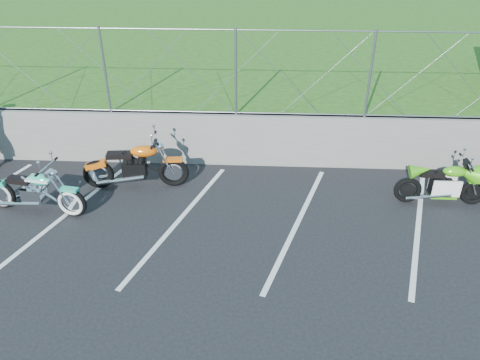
{
  "coord_description": "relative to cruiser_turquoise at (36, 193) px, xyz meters",
  "views": [
    {
      "loc": [
        1.64,
        -6.82,
        5.46
      ],
      "look_at": [
        1.21,
        1.3,
        0.78
      ],
      "focal_mm": 35.0,
      "sensor_mm": 36.0,
      "label": 1
    }
  ],
  "objects": [
    {
      "name": "cruiser_turquoise",
      "position": [
        0.0,
        0.0,
        0.0
      ],
      "size": [
        2.26,
        0.71,
        1.13
      ],
      "rotation": [
        0.0,
        0.0,
        -0.15
      ],
      "color": "black",
      "rests_on": "ground"
    },
    {
      "name": "sportbike_green",
      "position": [
        8.47,
        0.78,
        -0.01
      ],
      "size": [
        1.97,
        0.7,
        1.02
      ],
      "rotation": [
        0.0,
        0.0,
        -0.01
      ],
      "color": "black",
      "rests_on": "ground"
    },
    {
      "name": "retaining_wall",
      "position": [
        2.97,
        2.39,
        0.2
      ],
      "size": [
        30.0,
        0.22,
        1.3
      ],
      "primitive_type": "cube",
      "color": "slate",
      "rests_on": "ground"
    },
    {
      "name": "chain_link_fence",
      "position": [
        2.97,
        2.39,
        1.85
      ],
      "size": [
        28.0,
        0.03,
        2.0
      ],
      "color": "gray",
      "rests_on": "retaining_wall"
    },
    {
      "name": "parking_lines",
      "position": [
        4.17,
        -0.11,
        -0.45
      ],
      "size": [
        18.29,
        4.31,
        0.01
      ],
      "color": "silver",
      "rests_on": "ground"
    },
    {
      "name": "naked_orange",
      "position": [
        1.83,
        1.13,
        0.05
      ],
      "size": [
        2.37,
        0.8,
        1.18
      ],
      "rotation": [
        0.0,
        0.0,
        0.11
      ],
      "color": "black",
      "rests_on": "ground"
    },
    {
      "name": "grass_field",
      "position": [
        2.97,
        12.39,
        0.2
      ],
      "size": [
        30.0,
        20.0,
        1.3
      ],
      "primitive_type": "cube",
      "color": "#255316",
      "rests_on": "ground"
    },
    {
      "name": "ground",
      "position": [
        2.97,
        -1.11,
        -0.45
      ],
      "size": [
        90.0,
        90.0,
        0.0
      ],
      "primitive_type": "plane",
      "color": "black",
      "rests_on": "ground"
    }
  ]
}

